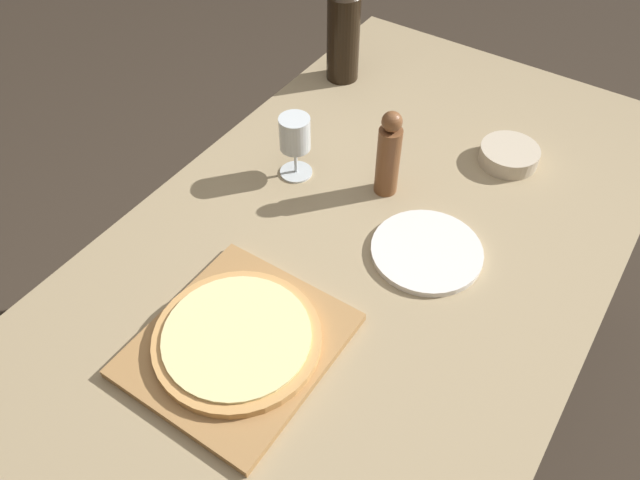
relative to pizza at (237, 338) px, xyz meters
name	(u,v)px	position (x,y,z in m)	size (l,w,h in m)	color
ground_plane	(348,415)	(0.06, 0.34, -0.79)	(12.00, 12.00, 0.00)	#382D23
dining_table	(359,270)	(0.06, 0.34, -0.11)	(0.97, 1.75, 0.76)	#9E8966
cutting_board	(238,344)	(0.00, 0.00, -0.02)	(0.33, 0.37, 0.02)	#A87A47
pizza	(237,338)	(0.00, 0.00, 0.00)	(0.31, 0.31, 0.02)	tan
wine_bottle	(343,30)	(-0.32, 0.86, 0.11)	(0.09, 0.09, 0.34)	black
pepper_mill	(388,155)	(0.01, 0.52, 0.07)	(0.05, 0.05, 0.21)	brown
wine_glass	(295,136)	(-0.19, 0.46, 0.08)	(0.08, 0.08, 0.16)	silver
small_bowl	(509,155)	(0.21, 0.77, -0.01)	(0.14, 0.14, 0.04)	beige
dinner_plate	(427,251)	(0.18, 0.40, -0.02)	(0.23, 0.23, 0.01)	white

